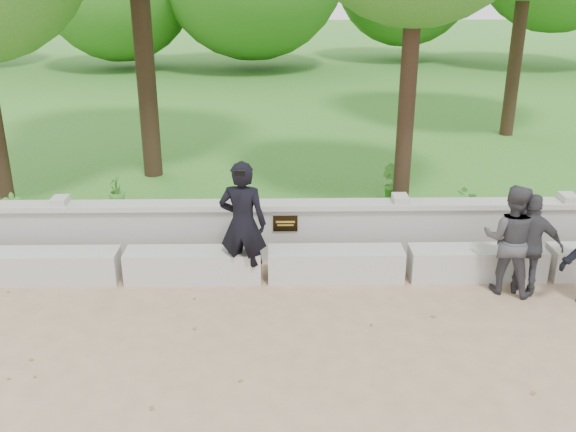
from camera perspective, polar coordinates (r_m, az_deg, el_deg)
name	(u,v)px	position (r m, az deg, el deg)	size (l,w,h in m)	color
ground	(262,354)	(7.52, -2.30, -12.16)	(80.00, 80.00, 0.00)	tan
lawn	(271,102)	(20.66, -1.53, 10.07)	(40.00, 22.00, 0.25)	#25711A
concrete_bench	(265,265)	(9.06, -2.08, -4.33)	(11.90, 0.45, 0.45)	#ADABA4
parapet_wall	(265,230)	(9.60, -2.03, -1.24)	(12.50, 0.35, 0.90)	#A3A09A
man_main	(243,224)	(8.71, -4.03, -0.69)	(0.71, 0.64, 1.78)	black
visitor_left	(511,240)	(9.01, 19.21, -1.99)	(0.92, 0.85, 1.52)	#3A3A3E
visitor_right	(530,245)	(9.05, 20.71, -2.45)	(0.90, 0.65, 1.42)	#36363A
shrub_a	(14,211)	(11.05, -23.21, 0.44)	(0.30, 0.20, 0.57)	#3F812B
shrub_b	(391,183)	(11.48, 9.12, 2.94)	(0.37, 0.29, 0.67)	#3F812B
shrub_c	(472,208)	(10.69, 16.08, 0.73)	(0.52, 0.45, 0.58)	#3F812B
shrub_d	(116,190)	(11.57, -15.02, 2.28)	(0.30, 0.27, 0.53)	#3F812B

